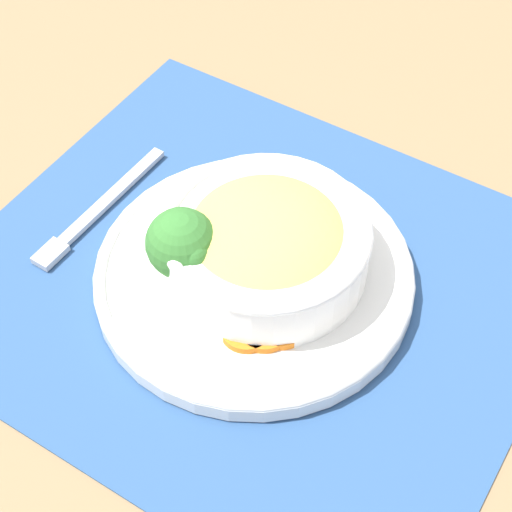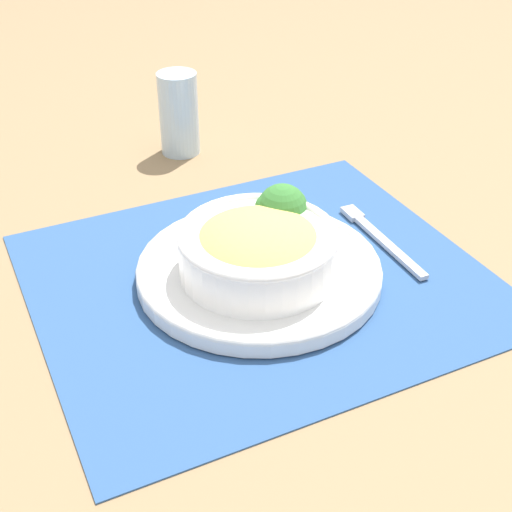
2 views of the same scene
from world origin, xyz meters
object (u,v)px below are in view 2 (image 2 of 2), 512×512
object	(u,v)px
broccoli_floret	(282,210)
bowl	(258,248)
water_glass	(179,118)
fork	(375,233)

from	to	relation	value
broccoli_floret	bowl	bearing A→B (deg)	-140.42
water_glass	bowl	bearing A→B (deg)	-98.67
water_glass	fork	world-z (taller)	water_glass
bowl	water_glass	xyz separation A→B (m)	(0.06, 0.38, 0.00)
water_glass	broccoli_floret	bearing A→B (deg)	-90.27
water_glass	fork	xyz separation A→B (m)	(0.13, -0.36, -0.05)
bowl	water_glass	world-z (taller)	water_glass
bowl	broccoli_floret	bearing A→B (deg)	39.58
bowl	fork	xyz separation A→B (m)	(0.18, 0.02, -0.05)
bowl	broccoli_floret	world-z (taller)	broccoli_floret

